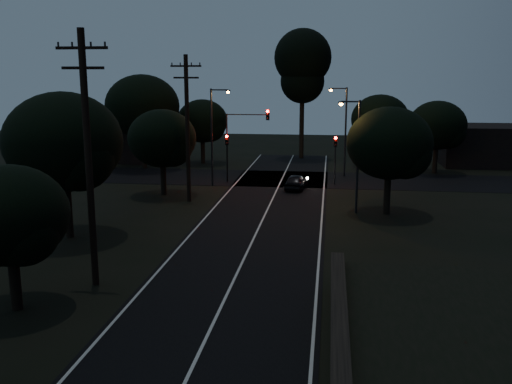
# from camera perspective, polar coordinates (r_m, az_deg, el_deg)

# --- Properties ---
(road_surface) EXTENTS (60.00, 70.00, 0.03)m
(road_surface) POSITION_cam_1_polar(r_m,az_deg,el_deg) (40.20, 1.32, -1.43)
(road_surface) COLOR black
(road_surface) RESTS_ON ground
(utility_pole_mid) EXTENTS (2.20, 0.30, 11.00)m
(utility_pole_mid) POSITION_cam_1_polar(r_m,az_deg,el_deg) (25.20, -16.44, 3.45)
(utility_pole_mid) COLOR black
(utility_pole_mid) RESTS_ON ground
(utility_pole_far) EXTENTS (2.20, 0.30, 10.50)m
(utility_pole_far) POSITION_cam_1_polar(r_m,az_deg,el_deg) (41.25, -6.88, 6.53)
(utility_pole_far) COLOR black
(utility_pole_far) RESTS_ON ground
(tree_left_b) EXTENTS (4.56, 4.56, 5.79)m
(tree_left_b) POSITION_cam_1_polar(r_m,az_deg,el_deg) (23.70, -23.23, -2.42)
(tree_left_b) COLOR black
(tree_left_b) RESTS_ON ground
(tree_left_c) EXTENTS (6.52, 6.52, 8.24)m
(tree_left_c) POSITION_cam_1_polar(r_m,az_deg,el_deg) (33.22, -18.41, 4.51)
(tree_left_c) COLOR black
(tree_left_c) RESTS_ON ground
(tree_left_d) EXTENTS (5.18, 5.18, 6.58)m
(tree_left_d) POSITION_cam_1_polar(r_m,az_deg,el_deg) (43.80, -9.18, 5.15)
(tree_left_d) COLOR black
(tree_left_d) RESTS_ON ground
(tree_far_nw) EXTENTS (5.23, 5.23, 6.62)m
(tree_far_nw) POSITION_cam_1_polar(r_m,az_deg,el_deg) (59.34, -5.24, 6.97)
(tree_far_nw) COLOR black
(tree_far_nw) RESTS_ON ground
(tree_far_w) EXTENTS (7.17, 7.17, 9.15)m
(tree_far_w) POSITION_cam_1_polar(r_m,az_deg,el_deg) (56.66, -11.10, 8.26)
(tree_far_w) COLOR black
(tree_far_w) RESTS_ON ground
(tree_far_ne) EXTENTS (5.69, 5.69, 7.20)m
(tree_far_ne) POSITION_cam_1_polar(r_m,az_deg,el_deg) (58.08, 12.51, 7.01)
(tree_far_ne) COLOR black
(tree_far_ne) RESTS_ON ground
(tree_far_e) EXTENTS (5.32, 5.32, 6.75)m
(tree_far_e) POSITION_cam_1_polar(r_m,az_deg,el_deg) (55.81, 17.88, 6.25)
(tree_far_e) COLOR black
(tree_far_e) RESTS_ON ground
(tree_right_a) EXTENTS (5.59, 5.59, 7.11)m
(tree_right_a) POSITION_cam_1_polar(r_m,az_deg,el_deg) (38.18, 13.51, 4.56)
(tree_right_a) COLOR black
(tree_right_a) RESTS_ON ground
(tall_pine) EXTENTS (6.14, 6.14, 13.96)m
(tall_pine) POSITION_cam_1_polar(r_m,az_deg,el_deg) (62.89, 4.68, 12.51)
(tall_pine) COLOR black
(tall_pine) RESTS_ON ground
(building_left) EXTENTS (10.00, 8.00, 4.40)m
(building_left) POSITION_cam_1_polar(r_m,az_deg,el_deg) (64.88, -14.52, 5.20)
(building_left) COLOR black
(building_left) RESTS_ON ground
(building_right) EXTENTS (9.00, 7.00, 4.00)m
(building_right) POSITION_cam_1_polar(r_m,az_deg,el_deg) (63.24, 21.97, 4.38)
(building_right) COLOR black
(building_right) RESTS_ON ground
(signal_left) EXTENTS (0.28, 0.35, 4.10)m
(signal_left) POSITION_cam_1_polar(r_m,az_deg,el_deg) (49.00, -2.92, 4.30)
(signal_left) COLOR black
(signal_left) RESTS_ON ground
(signal_right) EXTENTS (0.28, 0.35, 4.10)m
(signal_right) POSITION_cam_1_polar(r_m,az_deg,el_deg) (48.21, 7.93, 4.08)
(signal_right) COLOR black
(signal_right) RESTS_ON ground
(signal_mast) EXTENTS (3.70, 0.35, 6.25)m
(signal_mast) POSITION_cam_1_polar(r_m,az_deg,el_deg) (48.56, -0.97, 6.03)
(signal_mast) COLOR black
(signal_mast) RESTS_ON ground
(streetlight_a) EXTENTS (1.66, 0.26, 8.00)m
(streetlight_a) POSITION_cam_1_polar(r_m,az_deg,el_deg) (46.99, -4.23, 6.17)
(streetlight_a) COLOR black
(streetlight_a) RESTS_ON ground
(streetlight_b) EXTENTS (1.66, 0.26, 8.00)m
(streetlight_b) POSITION_cam_1_polar(r_m,az_deg,el_deg) (52.01, 8.75, 6.60)
(streetlight_b) COLOR black
(streetlight_b) RESTS_ON ground
(streetlight_c) EXTENTS (1.46, 0.26, 7.50)m
(streetlight_c) POSITION_cam_1_polar(r_m,az_deg,el_deg) (38.15, 9.93, 4.31)
(streetlight_c) COLOR black
(streetlight_c) RESTS_ON ground
(car) EXTENTS (1.95, 3.79, 1.24)m
(car) POSITION_cam_1_polar(r_m,az_deg,el_deg) (46.12, 4.05, 1.03)
(car) COLOR black
(car) RESTS_ON ground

